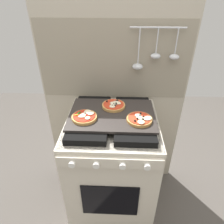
# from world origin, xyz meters

# --- Properties ---
(ground_plane) EXTENTS (4.00, 4.00, 0.00)m
(ground_plane) POSITION_xyz_m (0.00, 0.00, 0.00)
(ground_plane) COLOR #4C4742
(kitchen_backsplash) EXTENTS (1.10, 0.09, 1.55)m
(kitchen_backsplash) POSITION_xyz_m (0.00, 0.33, 0.79)
(kitchen_backsplash) COLOR #B2A893
(kitchen_backsplash) RESTS_ON ground_plane
(stove) EXTENTS (0.60, 0.64, 0.90)m
(stove) POSITION_xyz_m (-0.00, -0.00, 0.45)
(stove) COLOR beige
(stove) RESTS_ON ground_plane
(baking_tray) EXTENTS (0.54, 0.38, 0.02)m
(baking_tray) POSITION_xyz_m (0.00, 0.00, 0.91)
(baking_tray) COLOR #2D2826
(baking_tray) RESTS_ON stove
(pizza_left) EXTENTS (0.15, 0.15, 0.03)m
(pizza_left) POSITION_xyz_m (-0.16, -0.06, 0.93)
(pizza_left) COLOR tan
(pizza_left) RESTS_ON baking_tray
(pizza_right) EXTENTS (0.15, 0.15, 0.03)m
(pizza_right) POSITION_xyz_m (0.17, -0.08, 0.93)
(pizza_right) COLOR #C18947
(pizza_right) RESTS_ON baking_tray
(pizza_center) EXTENTS (0.15, 0.15, 0.03)m
(pizza_center) POSITION_xyz_m (0.01, 0.08, 0.93)
(pizza_center) COLOR tan
(pizza_center) RESTS_ON baking_tray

